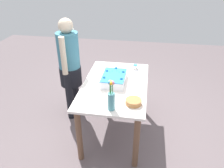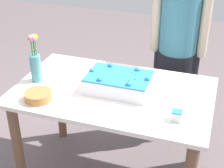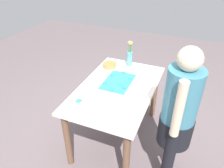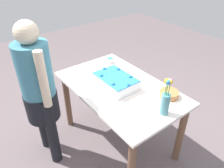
% 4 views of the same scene
% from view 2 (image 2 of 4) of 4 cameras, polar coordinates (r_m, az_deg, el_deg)
% --- Properties ---
extents(dining_table, '(1.32, 0.81, 0.76)m').
position_cam_2_polar(dining_table, '(2.37, 0.13, -3.81)').
color(dining_table, white).
rests_on(dining_table, ground_plane).
extents(sheet_cake, '(0.43, 0.29, 0.13)m').
position_cam_2_polar(sheet_cake, '(2.28, 1.18, 0.29)').
color(sheet_cake, white).
rests_on(sheet_cake, dining_table).
extents(serving_plate_with_slice, '(0.20, 0.20, 0.07)m').
position_cam_2_polar(serving_plate_with_slice, '(2.02, 10.67, -5.71)').
color(serving_plate_with_slice, white).
rests_on(serving_plate_with_slice, dining_table).
extents(cake_knife, '(0.08, 0.24, 0.00)m').
position_cam_2_polar(cake_knife, '(2.38, 11.45, -0.38)').
color(cake_knife, silver).
rests_on(cake_knife, dining_table).
extents(flower_vase, '(0.08, 0.08, 0.34)m').
position_cam_2_polar(flower_vase, '(2.40, -12.64, 3.60)').
color(flower_vase, teal).
rests_on(flower_vase, dining_table).
extents(fruit_bowl, '(0.18, 0.18, 0.06)m').
position_cam_2_polar(fruit_bowl, '(2.23, -12.15, -1.95)').
color(fruit_bowl, '#B2743E').
rests_on(fruit_bowl, dining_table).
extents(person_standing, '(0.45, 0.31, 1.49)m').
position_cam_2_polar(person_standing, '(2.81, 10.91, 6.46)').
color(person_standing, black).
rests_on(person_standing, ground_plane).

